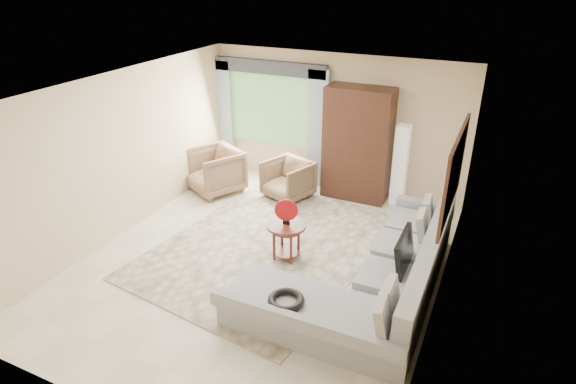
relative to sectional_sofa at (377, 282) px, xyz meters
The scene contains 17 objects.
ground 1.81m from the sectional_sofa, behind, with size 6.00×6.00×0.00m, color silver.
area_rug 1.99m from the sectional_sofa, 162.46° to the left, with size 3.00×4.00×0.02m, color beige.
sectional_sofa is the anchor object (origin of this frame).
tv_screen 0.54m from the sectional_sofa, 34.40° to the left, with size 0.06×0.74×0.48m, color black.
garden_hose 1.41m from the sectional_sofa, 124.47° to the right, with size 0.43×0.43×0.09m, color black.
coffee_table 1.55m from the sectional_sofa, 165.17° to the left, with size 0.59×0.59×0.59m.
red_disc 1.64m from the sectional_sofa, 165.17° to the left, with size 0.34×0.34×0.03m, color #9D0F13.
armchair_left 4.25m from the sectional_sofa, 152.26° to the left, with size 0.91×0.94×0.85m, color #916F4F.
armchair_right 3.31m from the sectional_sofa, 135.63° to the left, with size 0.78×0.80×0.73m, color #805F46.
potted_plant 5.05m from the sectional_sofa, 146.70° to the left, with size 0.54×0.47×0.60m, color #999999.
armoire 3.24m from the sectional_sofa, 113.06° to the left, with size 1.20×0.55×2.10m, color black.
floor_lamp 3.03m from the sectional_sofa, 98.33° to the left, with size 0.24×0.24×1.50m, color silver.
window 4.58m from the sectional_sofa, 134.87° to the left, with size 1.80×0.04×1.40m, color #669E59.
curtain_left 5.25m from the sectional_sofa, 143.84° to the left, with size 0.40×0.08×2.30m, color #9EB7CC.
curtain_right 3.80m from the sectional_sofa, 124.27° to the left, with size 0.40×0.08×2.30m, color #9EB7CC.
valance 4.81m from the sectional_sofa, 135.52° to the left, with size 2.40×0.12×0.26m, color #1E232D.
wall_mirror 1.70m from the sectional_sofa, 37.80° to the left, with size 0.05×1.70×1.05m.
Camera 1 is at (2.89, -5.34, 4.06)m, focal length 30.00 mm.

